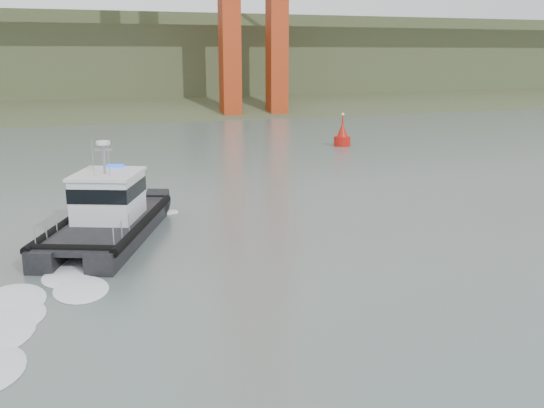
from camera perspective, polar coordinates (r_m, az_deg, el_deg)
The scene contains 4 objects.
ground at distance 25.02m, azimuth 2.33°, elevation -9.93°, with size 400.00×400.00×0.00m, color slate.
headlands at distance 147.03m, azimuth -16.32°, elevation 12.20°, with size 500.00×105.36×27.12m.
patrol_boat at distance 35.07m, azimuth -15.22°, elevation -0.91°, with size 8.45×12.50×5.71m.
nav_buoy at distance 69.29m, azimuth 6.63°, elevation 6.32°, with size 1.89×1.89×3.93m.
Camera 1 is at (-8.48, -21.25, 10.12)m, focal length 40.00 mm.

